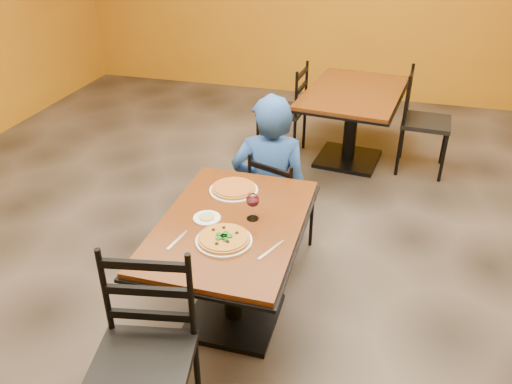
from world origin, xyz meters
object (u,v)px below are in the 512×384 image
(chair_main_far, at_px, (282,203))
(diner, at_px, (270,169))
(plate_main, at_px, (224,241))
(side_plate, at_px, (207,218))
(plate_far, at_px, (234,190))
(chair_main_near, at_px, (142,367))
(pizza_far, at_px, (234,188))
(table_main, at_px, (232,249))
(chair_second_right, at_px, (426,123))
(table_second, at_px, (352,109))
(wine_glass, at_px, (253,205))
(chair_second_left, at_px, (282,110))
(pizza_main, at_px, (224,238))

(chair_main_far, height_order, diner, diner)
(plate_main, bearing_deg, side_plate, 131.78)
(diner, relative_size, plate_far, 3.81)
(chair_main_near, distance_m, diner, 1.91)
(pizza_far, bearing_deg, chair_main_near, -92.31)
(side_plate, bearing_deg, table_main, 3.84)
(table_main, xyz_separation_m, chair_second_right, (1.14, 2.51, -0.06))
(plate_far, bearing_deg, table_second, 76.32)
(chair_main_far, relative_size, wine_glass, 4.59)
(pizza_far, bearing_deg, table_second, 76.32)
(chair_main_near, distance_m, chair_main_far, 1.76)
(chair_second_left, bearing_deg, side_plate, 6.74)
(chair_main_near, height_order, side_plate, chair_main_near)
(table_main, xyz_separation_m, chair_main_near, (-0.14, -0.91, -0.06))
(table_main, height_order, table_second, same)
(chair_main_far, distance_m, plate_far, 0.63)
(table_second, distance_m, chair_second_right, 0.71)
(side_plate, relative_size, wine_glass, 0.89)
(side_plate, bearing_deg, chair_main_far, 72.95)
(table_main, height_order, diner, diner)
(chair_second_left, distance_m, pizza_main, 2.74)
(chair_main_far, distance_m, diner, 0.28)
(table_second, xyz_separation_m, pizza_far, (-0.53, -2.16, 0.21))
(chair_main_near, distance_m, plate_main, 0.77)
(diner, bearing_deg, pizza_far, 72.78)
(table_second, relative_size, chair_main_far, 1.73)
(chair_second_right, bearing_deg, pizza_main, 160.85)
(chair_main_near, bearing_deg, table_second, 69.86)
(plate_main, bearing_deg, chair_main_far, 84.94)
(chair_second_right, bearing_deg, chair_second_left, 93.27)
(chair_second_left, distance_m, pizza_far, 2.19)
(table_second, relative_size, plate_main, 4.60)
(diner, xyz_separation_m, plate_main, (0.04, -1.19, 0.16))
(diner, xyz_separation_m, plate_far, (-0.08, -0.65, 0.16))
(plate_far, bearing_deg, chair_second_left, 94.74)
(table_main, bearing_deg, plate_far, 105.29)
(chair_main_near, distance_m, chair_second_right, 3.65)
(table_main, distance_m, plate_main, 0.28)
(chair_second_right, xyz_separation_m, wine_glass, (-1.03, -2.45, 0.34))
(chair_second_left, distance_m, plate_main, 2.74)
(chair_second_right, xyz_separation_m, pizza_main, (-1.12, -2.71, 0.28))
(plate_far, distance_m, wine_glass, 0.36)
(table_main, relative_size, chair_second_left, 1.29)
(chair_second_left, xyz_separation_m, plate_main, (0.30, -2.71, 0.28))
(table_second, xyz_separation_m, chair_main_far, (-0.32, -1.68, -0.15))
(pizza_main, distance_m, pizza_far, 0.55)
(chair_main_near, bearing_deg, plate_main, 66.21)
(chair_second_right, relative_size, wine_glass, 5.51)
(chair_main_near, relative_size, plate_far, 3.24)
(table_second, height_order, side_plate, side_plate)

